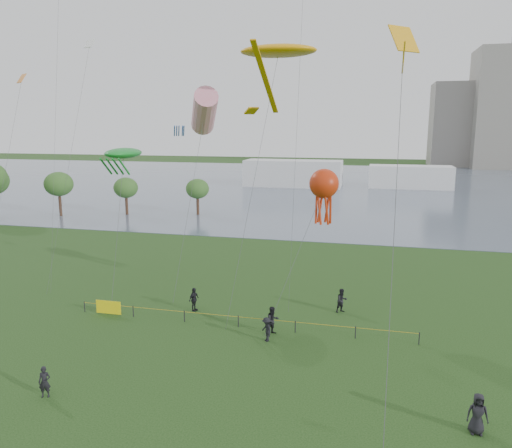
# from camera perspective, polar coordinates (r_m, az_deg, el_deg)

# --- Properties ---
(ground_plane) EXTENTS (400.00, 400.00, 0.00)m
(ground_plane) POSITION_cam_1_polar(r_m,az_deg,el_deg) (23.95, -6.24, -23.97)
(ground_plane) COLOR #173210
(lake) EXTENTS (400.00, 120.00, 0.08)m
(lake) POSITION_cam_1_polar(r_m,az_deg,el_deg) (119.33, 10.36, 4.38)
(lake) COLOR slate
(lake) RESTS_ON ground_plane
(building_mid) EXTENTS (20.00, 20.00, 38.00)m
(building_mid) POSITION_cam_1_polar(r_m,az_deg,el_deg) (184.59, 26.55, 11.65)
(building_mid) COLOR gray
(building_mid) RESTS_ON ground_plane
(building_low) EXTENTS (16.00, 18.00, 28.00)m
(building_low) POSITION_cam_1_polar(r_m,az_deg,el_deg) (188.02, 21.80, 10.47)
(building_low) COLOR slate
(building_low) RESTS_ON ground_plane
(pavilion_left) EXTENTS (22.00, 8.00, 6.00)m
(pavilion_left) POSITION_cam_1_polar(r_m,az_deg,el_deg) (115.41, 4.27, 5.79)
(pavilion_left) COLOR silver
(pavilion_left) RESTS_ON ground_plane
(pavilion_right) EXTENTS (18.00, 7.00, 5.00)m
(pavilion_right) POSITION_cam_1_polar(r_m,az_deg,el_deg) (117.09, 17.22, 5.16)
(pavilion_right) COLOR white
(pavilion_right) RESTS_ON ground_plane
(trees) EXTENTS (33.06, 15.68, 8.60)m
(trees) POSITION_cam_1_polar(r_m,az_deg,el_deg) (81.93, -23.55, 4.41)
(trees) COLOR #382419
(trees) RESTS_ON ground_plane
(fence) EXTENTS (24.07, 0.07, 1.05)m
(fence) POSITION_cam_1_polar(r_m,az_deg,el_deg) (37.27, -11.26, -9.81)
(fence) COLOR black
(fence) RESTS_ON ground_plane
(spectator_a) EXTENTS (1.17, 1.18, 1.92)m
(spectator_a) POSITION_cam_1_polar(r_m,az_deg,el_deg) (33.99, 1.92, -10.96)
(spectator_a) COLOR black
(spectator_a) RESTS_ON ground_plane
(spectator_b) EXTENTS (1.11, 1.18, 1.60)m
(spectator_b) POSITION_cam_1_polar(r_m,az_deg,el_deg) (33.02, 1.22, -11.94)
(spectator_b) COLOR black
(spectator_b) RESTS_ON ground_plane
(spectator_c) EXTENTS (0.74, 1.14, 1.80)m
(spectator_c) POSITION_cam_1_polar(r_m,az_deg,el_deg) (38.28, -7.11, -8.55)
(spectator_c) COLOR black
(spectator_c) RESTS_ON ground_plane
(spectator_d) EXTENTS (0.97, 0.65, 1.93)m
(spectator_d) POSITION_cam_1_polar(r_m,az_deg,el_deg) (26.13, 23.99, -19.20)
(spectator_d) COLOR black
(spectator_d) RESTS_ON ground_plane
(spectator_f) EXTENTS (0.70, 0.58, 1.66)m
(spectator_f) POSITION_cam_1_polar(r_m,az_deg,el_deg) (28.99, -23.01, -16.28)
(spectator_f) COLOR black
(spectator_f) RESTS_ON ground_plane
(spectator_g) EXTENTS (1.12, 1.09, 1.82)m
(spectator_g) POSITION_cam_1_polar(r_m,az_deg,el_deg) (38.27, 9.79, -8.62)
(spectator_g) COLOR black
(spectator_g) RESTS_ON ground_plane
(kite_stingray) EXTENTS (5.71, 10.26, 19.59)m
(kite_stingray) POSITION_cam_1_polar(r_m,az_deg,el_deg) (38.62, 2.53, 19.09)
(kite_stingray) COLOR #3F3F42
(kite_windsock) EXTENTS (4.35, 8.15, 16.93)m
(kite_windsock) POSITION_cam_1_polar(r_m,az_deg,el_deg) (42.83, -5.94, 12.68)
(kite_windsock) COLOR #3F3F42
(kite_creature) EXTENTS (2.71, 8.06, 11.92)m
(kite_creature) POSITION_cam_1_polar(r_m,az_deg,el_deg) (44.29, -14.92, 7.80)
(kite_creature) COLOR #3F3F42
(kite_octopus) EXTENTS (4.22, 6.20, 10.78)m
(kite_octopus) POSITION_cam_1_polar(r_m,az_deg,el_deg) (35.84, 7.78, 4.46)
(kite_octopus) COLOR #3F3F42
(kite_delta) EXTENTS (1.63, 12.91, 18.64)m
(kite_delta) POSITION_cam_1_polar(r_m,az_deg,el_deg) (26.48, 16.46, 17.92)
(kite_delta) COLOR #3F3F42
(small_kites) EXTENTS (41.60, 13.88, 9.00)m
(small_kites) POSITION_cam_1_polar(r_m,az_deg,el_deg) (39.16, -2.84, 22.70)
(small_kites) COLOR orange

